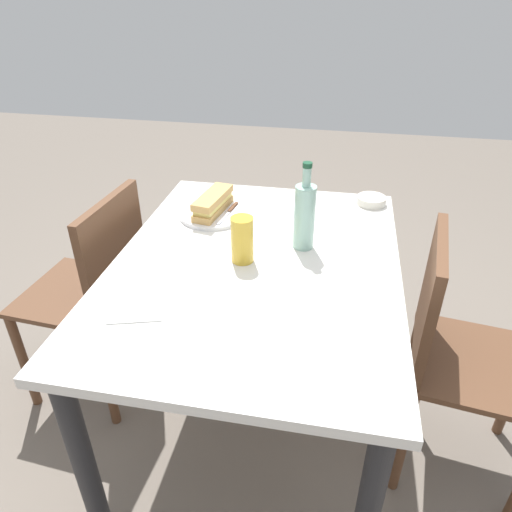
{
  "coord_description": "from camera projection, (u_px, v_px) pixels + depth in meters",
  "views": [
    {
      "loc": [
        1.2,
        0.23,
        1.52
      ],
      "look_at": [
        0.0,
        0.0,
        0.78
      ],
      "focal_mm": 33.09,
      "sensor_mm": 36.0,
      "label": 1
    }
  ],
  "objects": [
    {
      "name": "olive_bowl",
      "position": [
        371.0,
        200.0,
        1.78
      ],
      "size": [
        0.11,
        0.11,
        0.03
      ],
      "primitive_type": "cylinder",
      "color": "silver",
      "rests_on": "dining_table"
    },
    {
      "name": "baguette_sandwich_near",
      "position": [
        213.0,
        203.0,
        1.68
      ],
      "size": [
        0.22,
        0.1,
        0.07
      ],
      "color": "tan",
      "rests_on": "plate_near"
    },
    {
      "name": "paper_napkin",
      "position": [
        137.0,
        306.0,
        1.25
      ],
      "size": [
        0.17,
        0.17,
        0.0
      ],
      "primitive_type": "cube",
      "rotation": [
        0.0,
        0.0,
        0.29
      ],
      "color": "white",
      "rests_on": "dining_table"
    },
    {
      "name": "water_bottle",
      "position": [
        305.0,
        215.0,
        1.46
      ],
      "size": [
        0.07,
        0.07,
        0.28
      ],
      "color": "#99C6B7",
      "rests_on": "dining_table"
    },
    {
      "name": "chair_far",
      "position": [
        453.0,
        349.0,
        1.48
      ],
      "size": [
        0.45,
        0.45,
        0.87
      ],
      "color": "brown",
      "rests_on": "ground"
    },
    {
      "name": "ground_plane",
      "position": [
        256.0,
        426.0,
        1.83
      ],
      "size": [
        8.0,
        8.0,
        0.0
      ],
      "primitive_type": "plane",
      "color": "#6B6056"
    },
    {
      "name": "knife_near",
      "position": [
        229.0,
        212.0,
        1.69
      ],
      "size": [
        0.18,
        0.04,
        0.01
      ],
      "color": "silver",
      "rests_on": "plate_near"
    },
    {
      "name": "chair_near",
      "position": [
        97.0,
        288.0,
        1.77
      ],
      "size": [
        0.43,
        0.43,
        0.87
      ],
      "color": "brown",
      "rests_on": "ground"
    },
    {
      "name": "dining_table",
      "position": [
        256.0,
        292.0,
        1.5
      ],
      "size": [
        1.14,
        0.86,
        0.76
      ],
      "color": "silver",
      "rests_on": "ground"
    },
    {
      "name": "beer_glass",
      "position": [
        242.0,
        240.0,
        1.41
      ],
      "size": [
        0.07,
        0.07,
        0.15
      ],
      "primitive_type": "cylinder",
      "color": "gold",
      "rests_on": "dining_table"
    },
    {
      "name": "plate_near",
      "position": [
        214.0,
        213.0,
        1.7
      ],
      "size": [
        0.25,
        0.25,
        0.01
      ],
      "primitive_type": "cylinder",
      "color": "white",
      "rests_on": "dining_table"
    }
  ]
}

